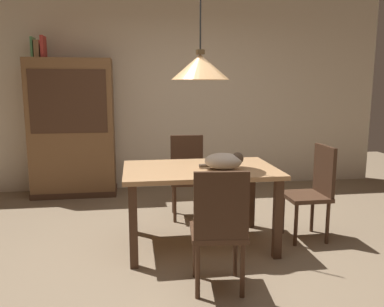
{
  "coord_description": "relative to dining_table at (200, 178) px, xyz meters",
  "views": [
    {
      "loc": [
        -0.52,
        -3.12,
        1.5
      ],
      "look_at": [
        0.03,
        0.56,
        0.85
      ],
      "focal_mm": 36.5,
      "sensor_mm": 36.0,
      "label": 1
    }
  ],
  "objects": [
    {
      "name": "cat_sleeping",
      "position": [
        0.21,
        -0.1,
        0.18
      ],
      "size": [
        0.4,
        0.3,
        0.16
      ],
      "color": "beige",
      "rests_on": "dining_table"
    },
    {
      "name": "back_wall",
      "position": [
        -0.07,
        2.29,
        0.8
      ],
      "size": [
        6.4,
        0.1,
        2.9
      ],
      "primitive_type": "cube",
      "color": "beige",
      "rests_on": "ground"
    },
    {
      "name": "ground",
      "position": [
        -0.07,
        -0.36,
        -0.65
      ],
      "size": [
        10.0,
        10.0,
        0.0
      ],
      "primitive_type": "plane",
      "color": "#847056"
    },
    {
      "name": "book_red_tall",
      "position": [
        -1.73,
        1.96,
        1.34
      ],
      "size": [
        0.04,
        0.22,
        0.28
      ],
      "primitive_type": "cube",
      "color": "#B73833",
      "rests_on": "hutch_bookcase"
    },
    {
      "name": "book_brown_thick",
      "position": [
        -1.79,
        1.96,
        1.31
      ],
      "size": [
        0.06,
        0.24,
        0.22
      ],
      "primitive_type": "cube",
      "color": "brown",
      "rests_on": "hutch_bookcase"
    },
    {
      "name": "chair_far_back",
      "position": [
        0.0,
        0.88,
        -0.14
      ],
      "size": [
        0.42,
        0.42,
        0.93
      ],
      "color": "#472D1E",
      "rests_on": "ground"
    },
    {
      "name": "book_green_slim",
      "position": [
        -1.86,
        1.96,
        1.33
      ],
      "size": [
        0.03,
        0.2,
        0.26
      ],
      "primitive_type": "cube",
      "color": "#427A4C",
      "rests_on": "hutch_bookcase"
    },
    {
      "name": "chair_right_side",
      "position": [
        1.13,
        0.0,
        -0.14
      ],
      "size": [
        0.4,
        0.4,
        0.93
      ],
      "color": "#472D1E",
      "rests_on": "ground"
    },
    {
      "name": "hutch_bookcase",
      "position": [
        -1.42,
        1.96,
        0.24
      ],
      "size": [
        1.12,
        0.45,
        1.85
      ],
      "color": "brown",
      "rests_on": "ground"
    },
    {
      "name": "dining_table",
      "position": [
        0.0,
        0.0,
        0.0
      ],
      "size": [
        1.4,
        0.9,
        0.75
      ],
      "color": "tan",
      "rests_on": "ground"
    },
    {
      "name": "chair_near_front",
      "position": [
        -0.01,
        -0.88,
        -0.14
      ],
      "size": [
        0.44,
        0.44,
        0.93
      ],
      "color": "#472D1E",
      "rests_on": "ground"
    },
    {
      "name": "pendant_lamp",
      "position": [
        0.0,
        0.0,
        1.01
      ],
      "size": [
        0.52,
        0.52,
        1.3
      ],
      "color": "#E0A86B"
    }
  ]
}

